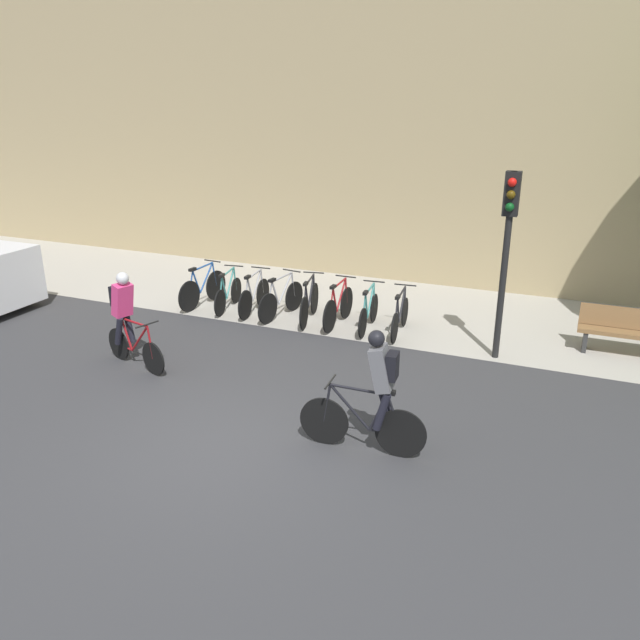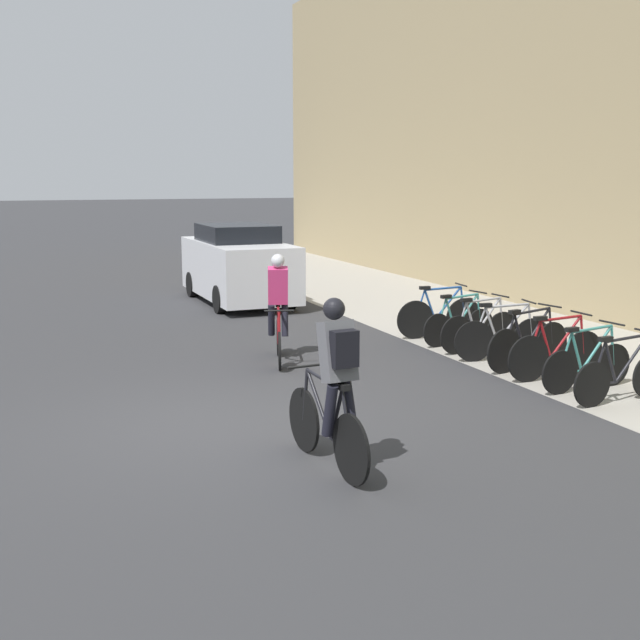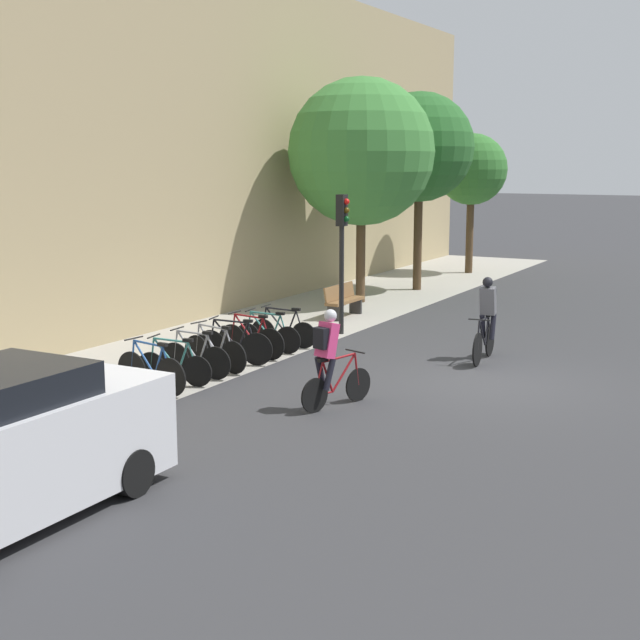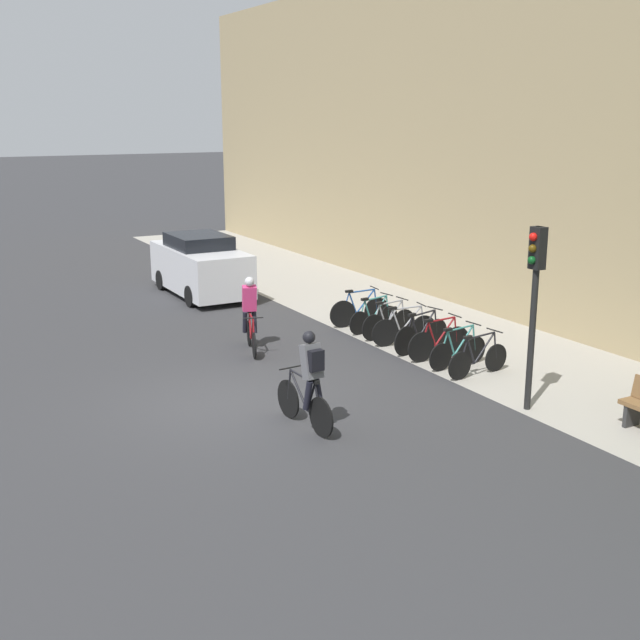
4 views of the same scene
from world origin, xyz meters
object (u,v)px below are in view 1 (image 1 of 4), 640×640
at_px(cyclist_grey, 375,390).
at_px(parked_bike_7, 400,316).
at_px(parked_bike_6, 369,312).
at_px(cyclist_pink, 126,315).
at_px(traffic_light_pole, 508,232).
at_px(parked_bike_1, 228,293).
at_px(parked_bike_5, 338,307).
at_px(bench, 625,331).
at_px(parked_bike_2, 254,296).
at_px(parked_bike_0, 203,288).
at_px(parked_bike_3, 281,300).
at_px(parked_bike_4, 309,303).

xyz_separation_m(cyclist_grey, parked_bike_7, (-0.93, 4.52, -0.56)).
height_order(parked_bike_6, parked_bike_7, parked_bike_6).
bearing_deg(cyclist_pink, parked_bike_6, 44.57).
bearing_deg(parked_bike_7, traffic_light_pole, -13.70).
distance_m(parked_bike_1, parked_bike_7, 4.05).
relative_size(parked_bike_5, bench, 1.02).
height_order(cyclist_pink, parked_bike_2, cyclist_pink).
xyz_separation_m(cyclist_grey, traffic_light_pole, (1.07, 4.03, 1.44)).
xyz_separation_m(parked_bike_0, parked_bike_6, (4.05, -0.00, -0.03)).
bearing_deg(traffic_light_pole, parked_bike_0, 175.84).
bearing_deg(parked_bike_0, bench, 3.77).
relative_size(parked_bike_5, traffic_light_pole, 0.49).
bearing_deg(parked_bike_5, parked_bike_0, 179.99).
bearing_deg(parked_bike_5, parked_bike_2, -180.00).
bearing_deg(cyclist_grey, parked_bike_6, 109.50).
relative_size(parked_bike_1, parked_bike_3, 0.94).
bearing_deg(parked_bike_1, parked_bike_0, 179.85).
bearing_deg(parked_bike_4, parked_bike_3, -179.98).
relative_size(parked_bike_3, parked_bike_4, 0.98).
xyz_separation_m(cyclist_grey, parked_bike_5, (-2.28, 4.52, -0.54)).
relative_size(cyclist_pink, parked_bike_5, 1.03).
bearing_deg(traffic_light_pole, parked_bike_2, 174.80).
bearing_deg(cyclist_grey, parked_bike_1, 137.74).
height_order(parked_bike_3, parked_bike_7, parked_bike_3).
xyz_separation_m(parked_bike_5, bench, (5.54, 0.59, 0.06)).
xyz_separation_m(cyclist_grey, parked_bike_0, (-5.66, 4.52, -0.53)).
bearing_deg(traffic_light_pole, parked_bike_6, 169.66).
xyz_separation_m(parked_bike_5, traffic_light_pole, (3.35, -0.49, 1.97)).
bearing_deg(cyclist_grey, parked_bike_3, 128.75).
bearing_deg(parked_bike_2, parked_bike_5, 0.00).
distance_m(parked_bike_7, traffic_light_pole, 2.87).
xyz_separation_m(cyclist_pink, bench, (8.30, 3.97, -0.48)).
relative_size(parked_bike_0, parked_bike_1, 1.08).
height_order(parked_bike_2, parked_bike_4, parked_bike_4).
relative_size(parked_bike_0, parked_bike_4, 0.99).
distance_m(parked_bike_5, parked_bike_6, 0.68).
distance_m(parked_bike_2, parked_bike_4, 1.35).
distance_m(parked_bike_0, parked_bike_3, 2.03).
relative_size(parked_bike_7, bench, 1.00).
bearing_deg(parked_bike_0, traffic_light_pole, -4.16).
relative_size(cyclist_grey, parked_bike_1, 1.13).
xyz_separation_m(parked_bike_0, parked_bike_3, (2.03, -0.00, -0.01)).
relative_size(parked_bike_0, bench, 1.03).
relative_size(cyclist_pink, parked_bike_3, 1.03).
relative_size(parked_bike_2, bench, 0.98).
height_order(cyclist_pink, traffic_light_pole, traffic_light_pole).
distance_m(parked_bike_3, parked_bike_7, 2.70).
bearing_deg(bench, parked_bike_6, -173.08).
bearing_deg(parked_bike_0, parked_bike_2, -0.02).
distance_m(parked_bike_3, parked_bike_6, 2.03).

